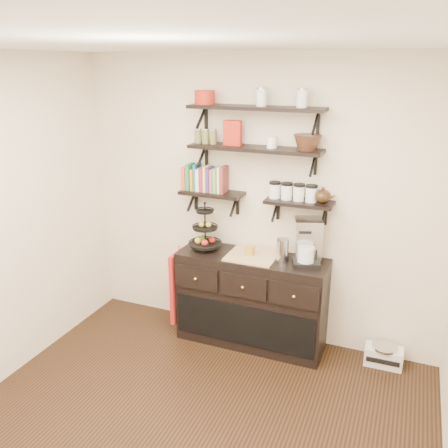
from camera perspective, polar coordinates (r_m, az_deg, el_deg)
The scene contains 20 objects.
ceiling at distance 2.68m, azimuth -7.70°, elevation 20.83°, with size 3.50×3.50×0.02m, color white.
back_wall at distance 4.47m, azimuth 4.13°, elevation 2.54°, with size 3.50×0.02×2.70m, color beige.
shelf_top at distance 4.19m, azimuth 3.85°, elevation 13.74°, with size 1.20×0.27×0.23m.
shelf_mid at distance 4.23m, azimuth 3.74°, elevation 9.01°, with size 1.20×0.27×0.23m.
shelf_low_left at distance 4.49m, azimuth -1.43°, elevation 3.68°, with size 0.60×0.25×0.23m.
shelf_low_right at distance 4.23m, azimuth 9.07°, elevation 2.52°, with size 0.60×0.25×0.23m.
cookbooks at distance 4.47m, azimuth -2.07°, elevation 5.43°, with size 0.43×0.15×0.26m.
glass_canisters at distance 4.22m, azimuth 8.27°, elevation 3.74°, with size 0.43×0.10×0.13m.
sideboard at distance 4.59m, azimuth 3.32°, elevation -9.09°, with size 1.40×0.50×0.92m.
fruit_stand at distance 4.51m, azimuth -2.24°, elevation -1.21°, with size 0.31×0.31×0.45m.
candle at distance 4.39m, azimuth 3.09°, elevation -3.20°, with size 0.08×0.08×0.08m, color olive.
coffee_maker at distance 4.23m, azimuth 10.05°, elevation -2.17°, with size 0.29×0.29×0.43m.
thermal_carafe at distance 4.27m, azimuth 7.06°, elevation -3.20°, with size 0.11×0.11×0.22m, color silver.
apron at distance 4.74m, azimuth -5.51°, elevation -7.42°, with size 0.04×0.31×0.71m, color #A61116.
radio at distance 4.66m, azimuth 18.64°, elevation -14.78°, with size 0.33×0.22×0.20m.
recipe_box at distance 4.28m, azimuth 1.05°, elevation 10.89°, with size 0.16×0.06×0.22m, color #A32212.
walnut_bowl at distance 4.09m, azimuth 10.00°, elevation 9.62°, with size 0.24×0.24×0.13m, color black, non-canonical shape.
ramekins at distance 4.17m, azimuth 5.78°, elevation 9.74°, with size 0.09×0.09×0.10m, color white.
teapot at distance 4.17m, azimuth 11.80°, elevation 3.43°, with size 0.19×0.14×0.14m, color black, non-canonical shape.
red_pot at distance 4.35m, azimuth -2.34°, elevation 14.99°, with size 0.18×0.18×0.12m, color #A32212.
Camera 1 is at (1.31, -2.34, 2.60)m, focal length 38.00 mm.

